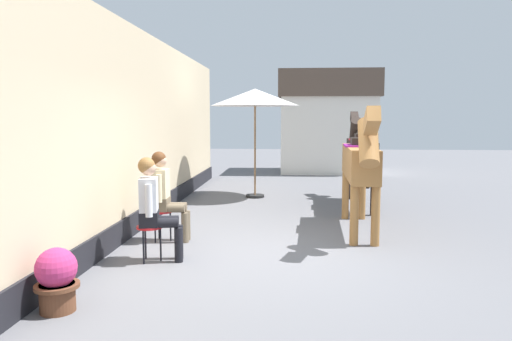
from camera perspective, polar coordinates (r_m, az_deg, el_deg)
ground_plane at (r=9.76m, az=3.15°, el=-5.01°), size 40.00×40.00×0.00m
pub_facade_wall at (r=8.53m, az=-14.42°, el=3.59°), size 0.34×14.00×3.40m
distant_cottage at (r=17.24m, az=8.40°, el=5.82°), size 3.40×2.60×3.50m
seated_visitor_near at (r=6.52m, az=-11.93°, el=-3.84°), size 0.61×0.48×1.39m
seated_visitor_far at (r=7.56m, az=-10.67°, el=-2.44°), size 0.61×0.49×1.39m
saddled_horse_near at (r=8.13m, az=12.19°, el=0.85°), size 0.53×3.00×2.06m
saddled_horse_far at (r=10.68m, az=12.19°, el=2.10°), size 0.52×3.00×2.06m
flower_planter_near at (r=5.23m, az=-22.43°, el=-11.68°), size 0.43×0.43×0.64m
cafe_parasol at (r=11.51m, az=-0.12°, el=8.52°), size 2.10×2.10×2.58m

